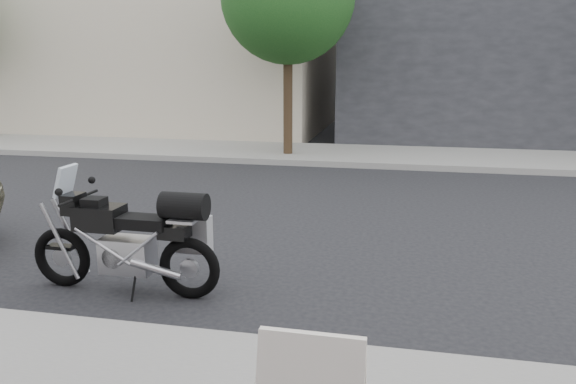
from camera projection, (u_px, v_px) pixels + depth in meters
The scene contains 4 objects.
ground at pixel (334, 227), 8.89m from camera, with size 120.00×120.00×0.00m, color black.
far_sidewalk at pixel (364, 156), 15.06m from camera, with size 44.00×3.00×0.15m, color gray.
far_building_cream at pixel (156, 24), 22.63m from camera, with size 14.00×11.00×8.00m.
motorcycle at pixel (136, 240), 6.25m from camera, with size 2.28×0.74×1.44m.
Camera 1 is at (-1.03, 8.50, 2.57)m, focal length 35.00 mm.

